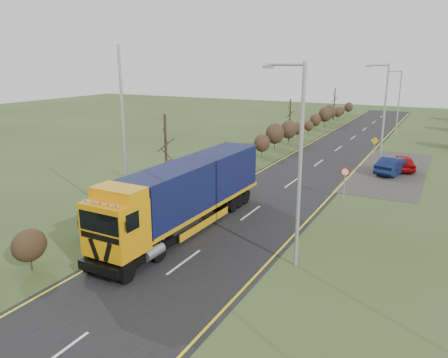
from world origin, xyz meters
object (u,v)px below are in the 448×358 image
at_px(car_red_hatchback, 403,163).
at_px(car_blue_sedan, 393,166).
at_px(streetlight_near, 298,158).
at_px(speed_sign, 345,177).
at_px(lorry, 185,192).

distance_m(car_red_hatchback, car_blue_sedan, 1.91).
bearing_deg(streetlight_near, car_blue_sedan, 84.41).
bearing_deg(speed_sign, car_blue_sedan, 76.87).
distance_m(streetlight_near, speed_sign, 11.98).
xyz_separation_m(car_red_hatchback, speed_sign, (-2.74, -11.17, 0.97)).
bearing_deg(lorry, car_red_hatchback, 66.69).
distance_m(lorry, speed_sign, 12.13).
xyz_separation_m(car_red_hatchback, streetlight_near, (-2.59, -22.58, 4.60)).
xyz_separation_m(lorry, speed_sign, (6.88, 9.97, -0.64)).
xyz_separation_m(streetlight_near, speed_sign, (-0.15, 11.41, -3.63)).
height_order(car_red_hatchback, speed_sign, speed_sign).
bearing_deg(speed_sign, streetlight_near, -89.25).
distance_m(car_blue_sedan, streetlight_near, 21.35).
height_order(car_blue_sedan, speed_sign, speed_sign).
relative_size(car_red_hatchback, speed_sign, 1.73).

